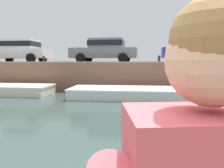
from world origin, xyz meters
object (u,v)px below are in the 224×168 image
car_leftmost_white (20,50)px  boat_moored_central_white (136,93)px  car_left_inner_grey (105,50)px  car_centre_blue (198,49)px  mooring_bollard_mid (159,59)px  mooring_bollard_west (44,59)px

car_leftmost_white → boat_moored_central_white: bearing=-25.0°
car_left_inner_grey → car_centre_blue: (5.82, 0.00, -0.00)m
car_leftmost_white → mooring_bollard_mid: car_leftmost_white is taller
boat_moored_central_white → car_centre_blue: size_ratio=1.60×
mooring_bollard_west → boat_moored_central_white: bearing=-22.0°
boat_moored_central_white → car_centre_blue: 5.76m
mooring_bollard_mid → car_centre_blue: bearing=29.7°
car_leftmost_white → car_centre_blue: 11.71m
car_left_inner_grey → boat_moored_central_white: bearing=-61.1°
car_centre_blue → mooring_bollard_west: bearing=-171.4°
mooring_bollard_west → mooring_bollard_mid: size_ratio=1.00×
car_left_inner_grey → mooring_bollard_west: (-3.57, -1.42, -0.61)m
boat_moored_central_white → mooring_bollard_west: 6.28m
car_left_inner_grey → mooring_bollard_mid: bearing=-23.2°
car_centre_blue → boat_moored_central_white: bearing=-135.7°
mooring_bollard_west → mooring_bollard_mid: same height
car_leftmost_white → car_centre_blue: same height
car_left_inner_grey → car_leftmost_white: bearing=180.0°
mooring_bollard_west → mooring_bollard_mid: 6.89m
boat_moored_central_white → mooring_bollard_mid: size_ratio=15.55×
car_leftmost_white → car_left_inner_grey: (5.88, -0.00, 0.00)m
mooring_bollard_west → car_leftmost_white: bearing=148.3°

